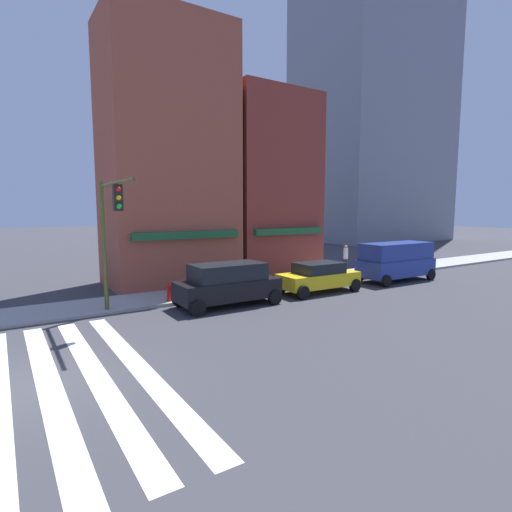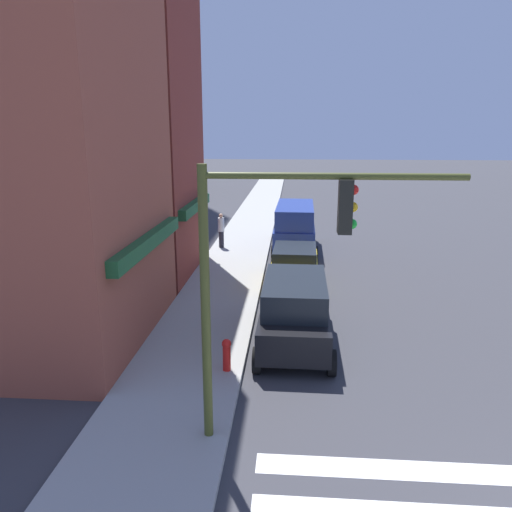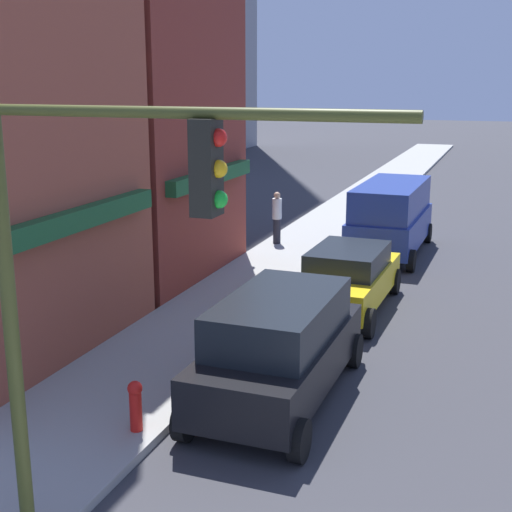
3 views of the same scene
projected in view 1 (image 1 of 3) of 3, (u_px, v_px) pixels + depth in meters
The scene contains 11 objects.
ground_plane at pixel (23, 389), 9.75m from camera, with size 200.00×200.00×0.00m, color #38383D.
sidewalk_left at pixel (13, 317), 15.99m from camera, with size 120.00×3.00×0.15m.
crosswalk_stripes at pixel (23, 389), 9.75m from camera, with size 6.13×10.80×0.01m.
storefront_row at pixel (212, 170), 24.47m from camera, with size 13.36×5.30×14.75m.
tower_distant at pixel (375, 29), 54.92m from camera, with size 19.97×13.97×58.02m.
traffic_signal at pixel (110, 224), 15.54m from camera, with size 0.32×4.66×5.50m.
suv_black at pixel (228, 283), 18.04m from camera, with size 4.72×2.12×1.94m.
sedan_yellow at pixel (319, 277), 21.00m from camera, with size 4.44×2.02×1.59m.
van_blue at pixel (396, 260), 24.34m from camera, with size 5.04×2.22×2.34m.
pedestrian_white_shirt at pixel (346, 258), 27.25m from camera, with size 0.32×0.32×1.77m.
fire_hydrant at pixel (169, 291), 18.34m from camera, with size 0.24×0.24×0.84m.
Camera 1 is at (-0.27, -10.91, 4.37)m, focal length 28.00 mm.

